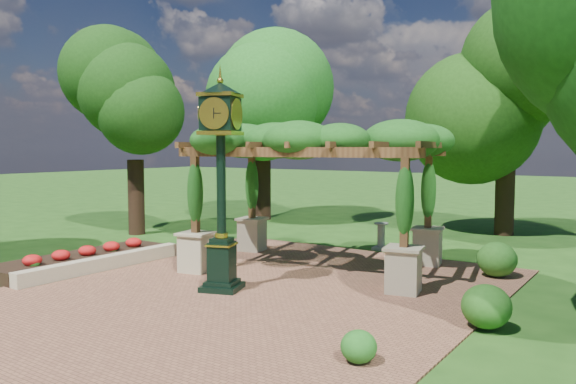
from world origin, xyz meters
The scene contains 13 objects.
ground centered at (0.00, 0.00, 0.00)m, with size 120.00×120.00×0.00m, color #1E4714.
brick_plaza centered at (0.00, 1.00, 0.02)m, with size 10.00×12.00×0.04m, color brown.
border_wall centered at (-4.60, 0.50, 0.20)m, with size 0.35×5.00×0.40m, color #C6B793.
flower_bed centered at (-5.50, 0.50, 0.18)m, with size 1.50×5.00×0.36m, color red.
pedestal_clock centered at (-0.59, 0.69, 2.88)m, with size 1.21×1.21×4.81m.
pergola centered at (-0.08, 3.91, 3.27)m, with size 6.99×5.14×3.99m.
sundial centered at (0.14, 7.60, 0.38)m, with size 0.53×0.53×0.87m.
shrub_front centered at (4.02, -1.44, 0.29)m, with size 0.56×0.56×0.50m, color #1F601B.
shrub_mid centered at (5.16, 1.33, 0.44)m, with size 0.89×0.89×0.80m, color #225417.
shrub_back centered at (4.26, 5.63, 0.48)m, with size 0.98×0.98×0.88m, color #29611C.
tree_west_near centered at (-8.92, 5.29, 5.00)m, with size 3.40×3.40×7.31m.
tree_west_far centered at (-7.64, 11.55, 5.98)m, with size 4.88×4.88×8.70m.
tree_north centered at (2.63, 13.05, 5.28)m, with size 4.58×4.58×7.70m.
Camera 1 is at (7.83, -8.86, 3.31)m, focal length 35.00 mm.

